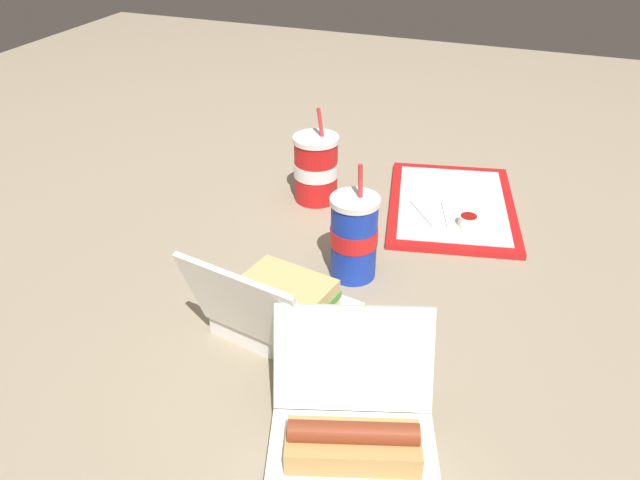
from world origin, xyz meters
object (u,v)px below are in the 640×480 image
object	(u,v)px
food_tray	(452,205)
clamshell_hotdog_front	(352,447)
plastic_fork	(423,213)
clamshell_sandwich_corner	(283,310)
soda_cup_front	(354,237)
ketchup_cup	(468,221)
soda_cup_center	(316,168)

from	to	relation	value
food_tray	clamshell_hotdog_front	size ratio (longest dim) A/B	1.65
plastic_fork	clamshell_hotdog_front	bearing A→B (deg)	148.05
plastic_fork	clamshell_sandwich_corner	xyz separation A→B (m)	(-0.42, 0.13, 0.03)
clamshell_sandwich_corner	soda_cup_front	bearing A→B (deg)	-15.24
ketchup_cup	soda_cup_front	world-z (taller)	soda_cup_front
clamshell_hotdog_front	soda_cup_front	distance (m)	0.42
soda_cup_center	soda_cup_front	world-z (taller)	soda_cup_front
clamshell_hotdog_front	ketchup_cup	bearing A→B (deg)	-3.63
food_tray	ketchup_cup	xyz separation A→B (m)	(-0.09, -0.05, 0.02)
ketchup_cup	soda_cup_front	bearing A→B (deg)	142.28
food_tray	soda_cup_front	size ratio (longest dim) A/B	1.94
food_tray	ketchup_cup	world-z (taller)	ketchup_cup
clamshell_sandwich_corner	ketchup_cup	bearing A→B (deg)	-28.36
clamshell_sandwich_corner	soda_cup_front	xyz separation A→B (m)	(0.19, -0.05, 0.03)
clamshell_hotdog_front	soda_cup_front	bearing A→B (deg)	17.99
food_tray	plastic_fork	world-z (taller)	plastic_fork
soda_cup_center	soda_cup_front	xyz separation A→B (m)	(-0.24, -0.16, 0.01)
soda_cup_center	clamshell_hotdog_front	bearing A→B (deg)	-155.42
plastic_fork	clamshell_hotdog_front	size ratio (longest dim) A/B	0.44
plastic_fork	soda_cup_front	xyz separation A→B (m)	(-0.24, 0.07, 0.06)
food_tray	clamshell_sandwich_corner	distance (m)	0.53
food_tray	soda_cup_front	distance (m)	0.34
plastic_fork	clamshell_sandwich_corner	size ratio (longest dim) A/B	0.47
ketchup_cup	plastic_fork	size ratio (longest dim) A/B	0.36
clamshell_sandwich_corner	plastic_fork	bearing A→B (deg)	-16.47
ketchup_cup	clamshell_hotdog_front	bearing A→B (deg)	176.37
plastic_fork	clamshell_sandwich_corner	world-z (taller)	clamshell_sandwich_corner
food_tray	clamshell_hotdog_front	world-z (taller)	clamshell_hotdog_front
clamshell_hotdog_front	soda_cup_front	world-z (taller)	soda_cup_front
clamshell_hotdog_front	soda_cup_center	xyz separation A→B (m)	(0.64, 0.29, 0.03)
clamshell_sandwich_corner	soda_cup_center	size ratio (longest dim) A/B	1.15
ketchup_cup	clamshell_sandwich_corner	xyz separation A→B (m)	(-0.41, 0.22, 0.02)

